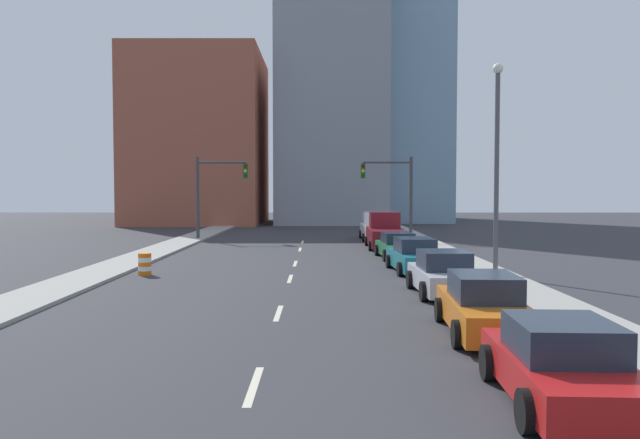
{
  "coord_description": "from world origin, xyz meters",
  "views": [
    {
      "loc": [
        1.24,
        -3.31,
        3.66
      ],
      "look_at": [
        1.1,
        27.92,
        2.2
      ],
      "focal_mm": 35.0,
      "sensor_mm": 36.0,
      "label": 1
    }
  ],
  "objects": [
    {
      "name": "street_lamp",
      "position": [
        8.7,
        23.03,
        5.17
      ],
      "size": [
        0.44,
        0.44,
        8.98
      ],
      "color": "#4C4C51",
      "rests_on": "ground"
    },
    {
      "name": "sedan_green",
      "position": [
        5.42,
        30.17,
        0.64
      ],
      "size": [
        2.22,
        4.78,
        1.4
      ],
      "rotation": [
        0.0,
        0.0,
        0.06
      ],
      "color": "#1E6033",
      "rests_on": "ground"
    },
    {
      "name": "sidewalk_right",
      "position": [
        8.41,
        47.94,
        0.07
      ],
      "size": [
        2.37,
        95.88,
        0.13
      ],
      "color": "#9E9B93",
      "rests_on": "ground"
    },
    {
      "name": "lane_stripe_at_35m",
      "position": [
        0.0,
        35.18,
        0.0
      ],
      "size": [
        0.16,
        2.4,
        0.01
      ],
      "primitive_type": "cube",
      "color": "beige",
      "rests_on": "ground"
    },
    {
      "name": "lane_stripe_at_22m",
      "position": [
        0.0,
        22.35,
        0.0
      ],
      "size": [
        0.16,
        2.4,
        0.01
      ],
      "primitive_type": "cube",
      "color": "beige",
      "rests_on": "ground"
    },
    {
      "name": "pickup_truck_maroon",
      "position": [
        5.41,
        36.22,
        0.91
      ],
      "size": [
        2.45,
        5.82,
        2.26
      ],
      "rotation": [
        0.0,
        0.0,
        -0.01
      ],
      "color": "maroon",
      "rests_on": "ground"
    },
    {
      "name": "sedan_teal",
      "position": [
        5.5,
        24.58,
        0.69
      ],
      "size": [
        2.28,
        4.84,
        1.53
      ],
      "rotation": [
        0.0,
        0.0,
        0.06
      ],
      "color": "#196B75",
      "rests_on": "ground"
    },
    {
      "name": "building_office_center",
      "position": [
        2.44,
        70.45,
        15.61
      ],
      "size": [
        12.0,
        20.0,
        31.22
      ],
      "color": "gray",
      "rests_on": "ground"
    },
    {
      "name": "lane_stripe_at_15m",
      "position": [
        0.0,
        15.11,
        0.0
      ],
      "size": [
        0.16,
        2.4,
        0.01
      ],
      "primitive_type": "cube",
      "color": "beige",
      "rests_on": "ground"
    },
    {
      "name": "building_brick_left",
      "position": [
        -12.18,
        66.45,
        9.29
      ],
      "size": [
        14.0,
        16.0,
        18.58
      ],
      "color": "#9E513D",
      "rests_on": "ground"
    },
    {
      "name": "sedan_orange",
      "position": [
        5.41,
        12.38,
        0.7
      ],
      "size": [
        2.23,
        4.87,
        1.55
      ],
      "rotation": [
        0.0,
        0.0,
        -0.05
      ],
      "color": "orange",
      "rests_on": "ground"
    },
    {
      "name": "traffic_barrel",
      "position": [
        -6.34,
        23.48,
        0.47
      ],
      "size": [
        0.56,
        0.56,
        0.95
      ],
      "color": "orange",
      "rests_on": "ground"
    },
    {
      "name": "building_glass_right",
      "position": [
        9.54,
        74.45,
        15.18
      ],
      "size": [
        13.0,
        20.0,
        30.36
      ],
      "color": "#7A9EB7",
      "rests_on": "ground"
    },
    {
      "name": "traffic_signal_right",
      "position": [
        6.91,
        42.86,
        3.94
      ],
      "size": [
        3.86,
        0.35,
        6.13
      ],
      "color": "#38383D",
      "rests_on": "ground"
    },
    {
      "name": "sedan_red",
      "position": [
        5.37,
        7.17,
        0.67
      ],
      "size": [
        2.29,
        4.37,
        1.46
      ],
      "rotation": [
        0.0,
        0.0,
        -0.05
      ],
      "color": "red",
      "rests_on": "ground"
    },
    {
      "name": "lane_stripe_at_41m",
      "position": [
        0.0,
        40.75,
        0.0
      ],
      "size": [
        0.16,
        2.4,
        0.01
      ],
      "primitive_type": "cube",
      "color": "beige",
      "rests_on": "ground"
    },
    {
      "name": "lane_stripe_at_8m",
      "position": [
        0.0,
        8.2,
        0.0
      ],
      "size": [
        0.16,
        2.4,
        0.01
      ],
      "primitive_type": "cube",
      "color": "beige",
      "rests_on": "ground"
    },
    {
      "name": "sedan_silver",
      "position": [
        5.59,
        18.44,
        0.7
      ],
      "size": [
        2.19,
        4.45,
        1.54
      ],
      "rotation": [
        0.0,
        0.0,
        0.02
      ],
      "color": "#B2B2BC",
      "rests_on": "ground"
    },
    {
      "name": "lane_stripe_at_28m",
      "position": [
        0.0,
        27.71,
        0.0
      ],
      "size": [
        0.16,
        2.4,
        0.01
      ],
      "primitive_type": "cube",
      "color": "beige",
      "rests_on": "ground"
    },
    {
      "name": "pickup_truck_white",
      "position": [
        5.46,
        42.82,
        0.82
      ],
      "size": [
        2.43,
        5.86,
        2.03
      ],
      "rotation": [
        0.0,
        0.0,
        -0.0
      ],
      "color": "silver",
      "rests_on": "ground"
    },
    {
      "name": "traffic_signal_left",
      "position": [
        -6.77,
        42.86,
        3.94
      ],
      "size": [
        3.86,
        0.35,
        6.13
      ],
      "color": "#38383D",
      "rests_on": "ground"
    },
    {
      "name": "sidewalk_left",
      "position": [
        -8.41,
        47.94,
        0.07
      ],
      "size": [
        2.37,
        95.88,
        0.13
      ],
      "color": "#9E9B93",
      "rests_on": "ground"
    }
  ]
}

